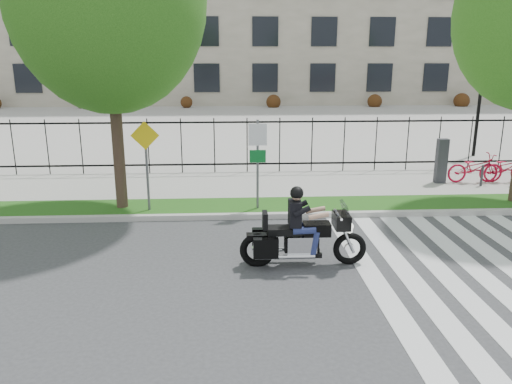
{
  "coord_description": "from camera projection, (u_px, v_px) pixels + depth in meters",
  "views": [
    {
      "loc": [
        -0.65,
        -8.9,
        4.32
      ],
      "look_at": [
        -0.01,
        3.0,
        1.06
      ],
      "focal_mm": 35.0,
      "sensor_mm": 36.0,
      "label": 1
    }
  ],
  "objects": [
    {
      "name": "ground",
      "position": [
        265.0,
        284.0,
        9.74
      ],
      "size": [
        120.0,
        120.0,
        0.0
      ],
      "primitive_type": "plane",
      "color": "#38393B",
      "rests_on": "ground"
    },
    {
      "name": "curb",
      "position": [
        254.0,
        216.0,
        13.67
      ],
      "size": [
        60.0,
        0.2,
        0.15
      ],
      "primitive_type": "cube",
      "color": "#B2AFA8",
      "rests_on": "ground"
    },
    {
      "name": "grass_verge",
      "position": [
        253.0,
        207.0,
        14.49
      ],
      "size": [
        60.0,
        1.5,
        0.15
      ],
      "primitive_type": "cube",
      "color": "#1F5916",
      "rests_on": "ground"
    },
    {
      "name": "sidewalk",
      "position": [
        249.0,
        185.0,
        16.9
      ],
      "size": [
        60.0,
        3.5,
        0.15
      ],
      "primitive_type": "cube",
      "color": "#AAA69F",
      "rests_on": "ground"
    },
    {
      "name": "plaza",
      "position": [
        239.0,
        121.0,
        33.81
      ],
      "size": [
        80.0,
        34.0,
        0.1
      ],
      "primitive_type": "cube",
      "color": "#AAA69F",
      "rests_on": "ground"
    },
    {
      "name": "crosswalk_stripes",
      "position": [
        504.0,
        278.0,
        9.99
      ],
      "size": [
        5.7,
        8.0,
        0.01
      ],
      "primitive_type": null,
      "color": "silver",
      "rests_on": "ground"
    },
    {
      "name": "iron_fence",
      "position": [
        247.0,
        145.0,
        18.3
      ],
      "size": [
        30.0,
        0.06,
        2.0
      ],
      "primitive_type": null,
      "color": "black",
      "rests_on": "sidewalk"
    },
    {
      "name": "lamp_post_right",
      "position": [
        482.0,
        83.0,
        20.98
      ],
      "size": [
        1.06,
        0.7,
        4.25
      ],
      "color": "black",
      "rests_on": "ground"
    },
    {
      "name": "sign_pole_regulatory",
      "position": [
        258.0,
        153.0,
        13.7
      ],
      "size": [
        0.5,
        0.09,
        2.5
      ],
      "color": "#59595B",
      "rests_on": "grass_verge"
    },
    {
      "name": "sign_pole_warning",
      "position": [
        146.0,
        154.0,
        13.55
      ],
      "size": [
        0.78,
        0.09,
        2.49
      ],
      "color": "#59595B",
      "rests_on": "grass_verge"
    },
    {
      "name": "motorcycle_rider",
      "position": [
        303.0,
        234.0,
        10.49
      ],
      "size": [
        2.7,
        0.79,
        2.09
      ],
      "color": "black",
      "rests_on": "ground"
    }
  ]
}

